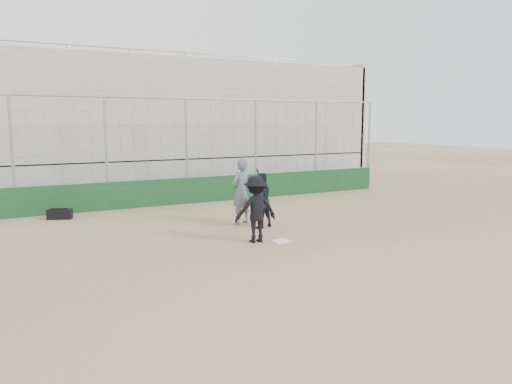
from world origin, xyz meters
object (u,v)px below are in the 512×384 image
batter_at_plate (256,209)px  umpire (241,195)px  catcher_crouched (261,209)px  equipment_bag (60,214)px

batter_at_plate → umpire: batter_at_plate is taller
catcher_crouched → equipment_bag: 6.69m
catcher_crouched → umpire: umpire is taller
batter_at_plate → equipment_bag: (-4.17, 5.72, -0.72)m
batter_at_plate → umpire: (0.69, 2.24, 0.03)m
equipment_bag → umpire: bearing=-35.6°
batter_at_plate → catcher_crouched: batter_at_plate is taller
batter_at_plate → umpire: 2.34m
batter_at_plate → umpire: size_ratio=1.05×
equipment_bag → batter_at_plate: bearing=-53.9°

